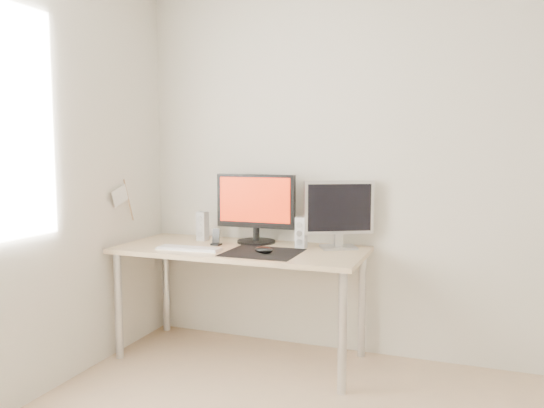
# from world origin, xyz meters

# --- Properties ---
(wall_back) EXTENTS (3.50, 0.00, 3.50)m
(wall_back) POSITION_xyz_m (0.00, 1.75, 1.25)
(wall_back) COLOR silver
(wall_back) RESTS_ON ground
(mousepad) EXTENTS (0.45, 0.40, 0.00)m
(mousepad) POSITION_xyz_m (-0.74, 1.27, 0.73)
(mousepad) COLOR black
(mousepad) RESTS_ON desk
(mouse) EXTENTS (0.12, 0.07, 0.04)m
(mouse) POSITION_xyz_m (-0.72, 1.24, 0.75)
(mouse) COLOR black
(mouse) RESTS_ON mousepad
(desk) EXTENTS (1.60, 0.70, 0.73)m
(desk) POSITION_xyz_m (-0.93, 1.38, 0.65)
(desk) COLOR #D1B587
(desk) RESTS_ON ground
(main_monitor) EXTENTS (0.55, 0.26, 0.47)m
(main_monitor) POSITION_xyz_m (-0.90, 1.58, 0.98)
(main_monitor) COLOR black
(main_monitor) RESTS_ON desk
(second_monitor) EXTENTS (0.42, 0.24, 0.43)m
(second_monitor) POSITION_xyz_m (-0.33, 1.58, 0.97)
(second_monitor) COLOR #B2B2B4
(second_monitor) RESTS_ON desk
(speaker_left) EXTENTS (0.06, 0.08, 0.20)m
(speaker_left) POSITION_xyz_m (-1.29, 1.55, 0.83)
(speaker_left) COLOR silver
(speaker_left) RESTS_ON desk
(speaker_right) EXTENTS (0.06, 0.08, 0.20)m
(speaker_right) POSITION_xyz_m (-0.56, 1.51, 0.83)
(speaker_right) COLOR white
(speaker_right) RESTS_ON desk
(keyboard) EXTENTS (0.42, 0.13, 0.02)m
(keyboard) POSITION_xyz_m (-1.21, 1.21, 0.74)
(keyboard) COLOR silver
(keyboard) RESTS_ON desk
(phone_dock) EXTENTS (0.06, 0.05, 0.11)m
(phone_dock) POSITION_xyz_m (-1.12, 1.41, 0.76)
(phone_dock) COLOR black
(phone_dock) RESTS_ON desk
(pennant) EXTENTS (0.01, 0.23, 0.29)m
(pennant) POSITION_xyz_m (-1.72, 1.24, 1.05)
(pennant) COLOR #A57F54
(pennant) RESTS_ON wall_left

